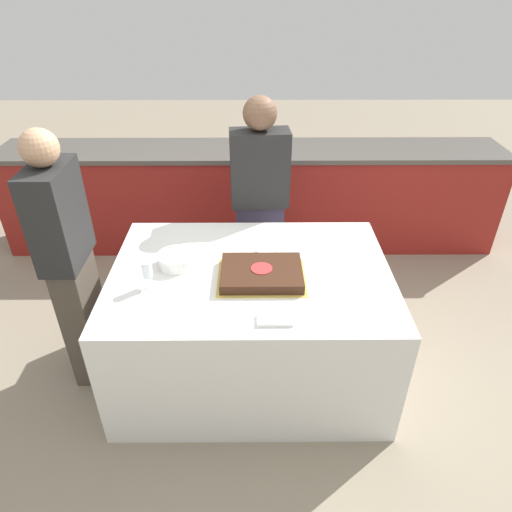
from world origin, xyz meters
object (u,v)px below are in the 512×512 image
wine_glass (147,270)px  plate_stack (176,260)px  cake (262,273)px  person_cutting_cake (260,203)px  person_seated_left (70,264)px

wine_glass → plate_stack: bearing=60.2°
plate_stack → cake: bearing=-14.5°
plate_stack → person_cutting_cake: size_ratio=0.14×
person_cutting_cake → person_seated_left: 1.35m
plate_stack → person_seated_left: size_ratio=0.13×
wine_glass → person_cutting_cake: person_cutting_cake is taller
cake → plate_stack: bearing=165.5°
plate_stack → person_cutting_cake: (0.49, 0.74, 0.00)m
person_seated_left → cake: bearing=-93.6°
plate_stack → wine_glass: 0.25m
wine_glass → person_cutting_cake: size_ratio=0.10×
cake → wine_glass: bearing=-172.3°
cake → person_seated_left: size_ratio=0.31×
person_cutting_cake → person_seated_left: person_seated_left is taller
cake → wine_glass: wine_glass is taller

